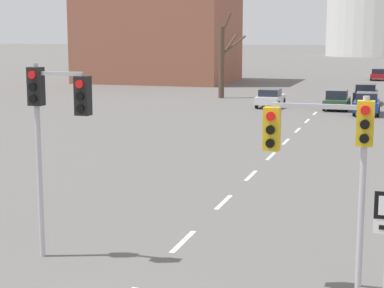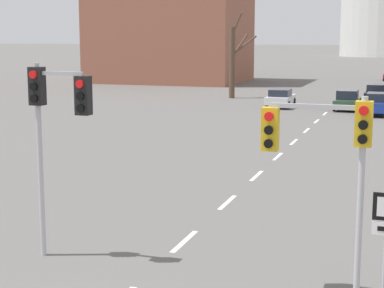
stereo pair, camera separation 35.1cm
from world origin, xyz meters
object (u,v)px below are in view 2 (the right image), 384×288
Objects in this scene: sedan_near_right at (347,100)px; sedan_far_left at (280,98)px; sedan_far_right at (377,104)px; traffic_signal_near_right at (328,146)px; traffic_signal_near_left at (54,112)px; sedan_near_left at (377,94)px.

sedan_near_right reaches higher than sedan_far_left.
sedan_far_right reaches higher than sedan_far_left.
sedan_near_right is (-2.83, 37.08, -2.59)m from traffic_signal_near_right.
sedan_far_left is at bearing 102.27° from traffic_signal_near_right.
traffic_signal_near_right is 38.27m from sedan_far_left.
traffic_signal_near_right is 37.28m from sedan_near_right.
sedan_far_right is (6.37, 34.14, -2.96)m from traffic_signal_near_left.
traffic_signal_near_right is 34.53m from sedan_far_right.
sedan_near_right is at bearing 83.78° from traffic_signal_near_left.
traffic_signal_near_right is 42.25m from sedan_near_left.
sedan_near_right is at bearing -111.03° from sedan_near_left.
sedan_far_left is at bearing 91.98° from traffic_signal_near_left.
sedan_far_left is at bearing -146.20° from sedan_near_left.
sedan_near_right is (-1.96, -5.08, -0.08)m from sedan_near_left.
traffic_signal_near_right is at bearing -85.64° from sedan_near_right.
sedan_far_left is (-5.29, 0.23, -0.02)m from sedan_near_right.
traffic_signal_near_left reaches higher than sedan_near_right.
traffic_signal_near_left reaches higher than traffic_signal_near_right.
sedan_near_left is 5.45m from sedan_near_right.
traffic_signal_near_left is 1.18× the size of sedan_near_right.
traffic_signal_near_left reaches higher than sedan_near_left.
traffic_signal_near_left is 1.19× the size of sedan_far_left.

